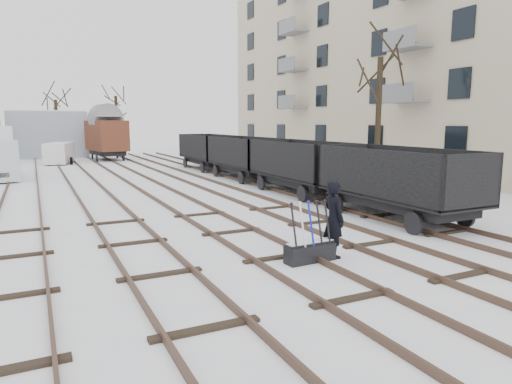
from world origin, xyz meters
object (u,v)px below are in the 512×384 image
(worker, at_px, (334,219))
(panel_van, at_px, (59,153))
(freight_wagon_a, at_px, (397,192))
(box_van_wagon, at_px, (106,135))
(ground_frame, at_px, (310,250))

(worker, height_order, panel_van, worker)
(freight_wagon_a, bearing_deg, worker, -149.20)
(worker, xyz_separation_m, freight_wagon_a, (4.67, 2.79, -0.02))
(worker, relative_size, box_van_wagon, 0.35)
(ground_frame, distance_m, freight_wagon_a, 6.18)
(ground_frame, relative_size, freight_wagon_a, 0.24)
(freight_wagon_a, distance_m, panel_van, 30.31)
(ground_frame, relative_size, panel_van, 0.35)
(worker, bearing_deg, box_van_wagon, 1.33)
(box_van_wagon, distance_m, panel_van, 4.98)
(freight_wagon_a, height_order, panel_van, freight_wagon_a)
(ground_frame, bearing_deg, box_van_wagon, 86.37)
(ground_frame, distance_m, worker, 1.03)
(ground_frame, relative_size, worker, 0.76)
(worker, xyz_separation_m, panel_van, (-4.80, 31.57, -0.08))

